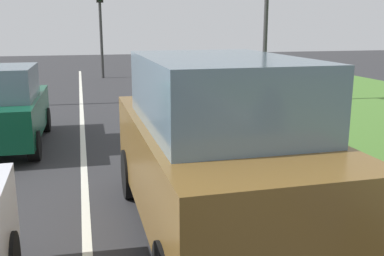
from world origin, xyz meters
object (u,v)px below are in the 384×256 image
Objects in this scene: traffic_light_near_right at (268,6)px; traffic_light_far_median at (100,11)px; car_hatchback_far at (1,108)px; car_suv_ahead at (215,148)px.

traffic_light_near_right is 10.16m from traffic_light_far_median.
car_hatchback_far is 13.01m from traffic_light_far_median.
traffic_light_far_median is at bearing 78.35° from car_hatchback_far.
traffic_light_near_right is (4.40, 8.72, 2.05)m from car_suv_ahead.
traffic_light_near_right is at bearing -61.33° from traffic_light_far_median.
car_hatchback_far is 0.78× the size of traffic_light_near_right.
car_suv_ahead is at bearing -56.78° from car_hatchback_far.
car_suv_ahead is 9.98m from traffic_light_near_right.
car_suv_ahead is 17.76m from traffic_light_far_median.
traffic_light_far_median is (-4.87, 8.91, 0.03)m from traffic_light_near_right.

